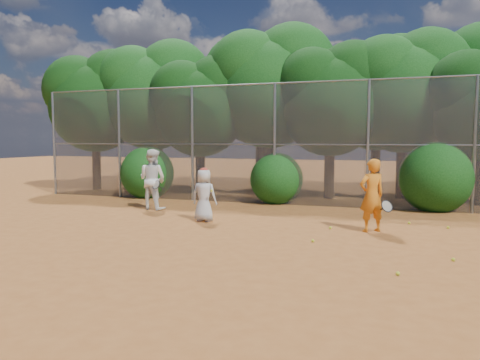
% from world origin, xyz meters
% --- Properties ---
extents(ground, '(80.00, 80.00, 0.00)m').
position_xyz_m(ground, '(0.00, 0.00, 0.00)').
color(ground, '#955221').
rests_on(ground, ground).
extents(fence_back, '(20.05, 0.09, 4.03)m').
position_xyz_m(fence_back, '(-0.12, 6.00, 2.05)').
color(fence_back, gray).
rests_on(fence_back, ground).
extents(tree_0, '(4.38, 3.81, 6.00)m').
position_xyz_m(tree_0, '(-9.44, 8.04, 3.93)').
color(tree_0, black).
rests_on(tree_0, ground).
extents(tree_1, '(4.64, 4.03, 6.35)m').
position_xyz_m(tree_1, '(-6.94, 8.54, 4.16)').
color(tree_1, black).
rests_on(tree_1, ground).
extents(tree_2, '(3.99, 3.47, 5.47)m').
position_xyz_m(tree_2, '(-4.45, 7.83, 3.58)').
color(tree_2, black).
rests_on(tree_2, ground).
extents(tree_3, '(4.89, 4.26, 6.70)m').
position_xyz_m(tree_3, '(-1.94, 8.84, 4.40)').
color(tree_3, black).
rests_on(tree_3, ground).
extents(tree_4, '(4.19, 3.64, 5.73)m').
position_xyz_m(tree_4, '(0.55, 8.24, 3.76)').
color(tree_4, black).
rests_on(tree_4, ground).
extents(tree_5, '(4.51, 3.92, 6.17)m').
position_xyz_m(tree_5, '(3.06, 9.04, 4.05)').
color(tree_5, black).
rests_on(tree_5, ground).
extents(tree_9, '(4.83, 4.20, 6.62)m').
position_xyz_m(tree_9, '(-7.94, 10.84, 4.34)').
color(tree_9, black).
rests_on(tree_9, ground).
extents(tree_10, '(5.15, 4.48, 7.06)m').
position_xyz_m(tree_10, '(-2.93, 11.05, 4.63)').
color(tree_10, black).
rests_on(tree_10, ground).
extents(tree_11, '(4.64, 4.03, 6.35)m').
position_xyz_m(tree_11, '(2.06, 10.64, 4.16)').
color(tree_11, black).
rests_on(tree_11, ground).
extents(bush_0, '(2.00, 2.00, 2.00)m').
position_xyz_m(bush_0, '(-6.00, 6.30, 1.00)').
color(bush_0, '#104111').
rests_on(bush_0, ground).
extents(bush_1, '(1.80, 1.80, 1.80)m').
position_xyz_m(bush_1, '(-1.00, 6.30, 0.90)').
color(bush_1, '#104111').
rests_on(bush_1, ground).
extents(bush_2, '(2.20, 2.20, 2.20)m').
position_xyz_m(bush_2, '(4.00, 6.30, 1.10)').
color(bush_2, '#104111').
rests_on(bush_2, ground).
extents(player_yellow, '(0.89, 0.70, 1.72)m').
position_xyz_m(player_yellow, '(2.38, 2.20, 0.86)').
color(player_yellow, orange).
rests_on(player_yellow, ground).
extents(player_teen, '(0.69, 0.46, 1.42)m').
position_xyz_m(player_teen, '(-1.90, 2.20, 0.71)').
color(player_teen, silver).
rests_on(player_teen, ground).
extents(player_white, '(1.00, 0.85, 1.87)m').
position_xyz_m(player_white, '(-4.27, 3.64, 0.93)').
color(player_white, white).
rests_on(player_white, ground).
extents(ball_0, '(0.07, 0.07, 0.07)m').
position_xyz_m(ball_0, '(1.42, 2.19, 0.03)').
color(ball_0, '#C1D025').
rests_on(ball_0, ground).
extents(ball_1, '(0.07, 0.07, 0.07)m').
position_xyz_m(ball_1, '(4.12, 3.17, 0.03)').
color(ball_1, '#C1D025').
rests_on(ball_1, ground).
extents(ball_2, '(0.07, 0.07, 0.07)m').
position_xyz_m(ball_2, '(3.01, -1.36, 0.03)').
color(ball_2, '#C1D025').
rests_on(ball_2, ground).
extents(ball_3, '(0.07, 0.07, 0.07)m').
position_xyz_m(ball_3, '(3.93, -0.12, 0.03)').
color(ball_3, '#C1D025').
rests_on(ball_3, ground).
extents(ball_4, '(0.07, 0.07, 0.07)m').
position_xyz_m(ball_4, '(1.29, 0.61, 0.03)').
color(ball_4, '#C1D025').
rests_on(ball_4, ground).
extents(ball_5, '(0.07, 0.07, 0.07)m').
position_xyz_m(ball_5, '(3.24, 3.50, 0.03)').
color(ball_5, '#C1D025').
rests_on(ball_5, ground).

